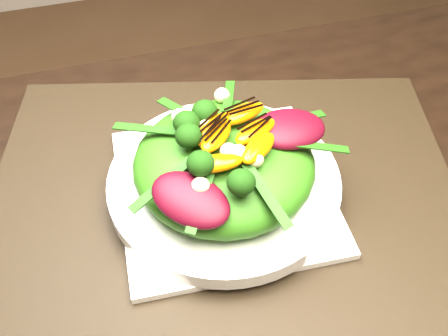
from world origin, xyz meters
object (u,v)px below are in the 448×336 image
object	(u,v)px
plate_base	(224,190)
salad_bowl	(224,182)
orange_segment	(219,131)
dining_table	(436,260)
lettuce_mound	(224,163)
placemat	(224,194)

from	to	relation	value
plate_base	salad_bowl	bearing A→B (deg)	180.00
salad_bowl	orange_segment	xyz separation A→B (m)	(-0.00, 0.01, 0.07)
salad_bowl	orange_segment	world-z (taller)	orange_segment
plate_base	salad_bowl	distance (m)	0.01
dining_table	orange_segment	world-z (taller)	dining_table
lettuce_mound	orange_segment	distance (m)	0.04
plate_base	salad_bowl	xyz separation A→B (m)	(-0.00, 0.00, 0.01)
plate_base	lettuce_mound	xyz separation A→B (m)	(-0.00, 0.00, 0.05)
salad_bowl	orange_segment	bearing A→B (deg)	105.49
placemat	orange_segment	size ratio (longest dim) A/B	10.03
dining_table	lettuce_mound	world-z (taller)	dining_table
placemat	orange_segment	xyz separation A→B (m)	(-0.00, 0.01, 0.10)
placemat	orange_segment	distance (m)	0.10
dining_table	placemat	xyz separation A→B (m)	(-0.21, 0.14, 0.02)
dining_table	salad_bowl	xyz separation A→B (m)	(-0.21, 0.14, 0.04)
lettuce_mound	orange_segment	world-z (taller)	orange_segment
dining_table	lettuce_mound	bearing A→B (deg)	145.88
dining_table	plate_base	world-z (taller)	dining_table
salad_bowl	plate_base	bearing A→B (deg)	0.00
orange_segment	salad_bowl	bearing A→B (deg)	-74.51
placemat	plate_base	bearing A→B (deg)	0.00
dining_table	orange_segment	bearing A→B (deg)	144.34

